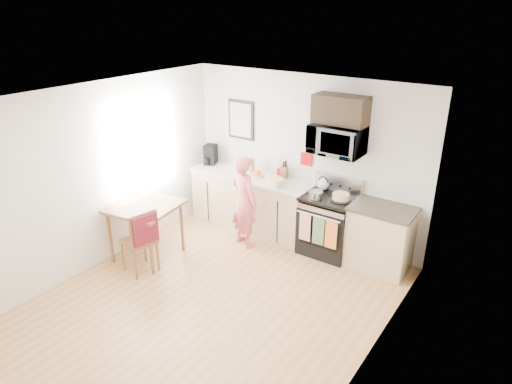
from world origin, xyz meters
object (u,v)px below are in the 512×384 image
Objects in this scene: range at (328,226)px; chair at (143,235)px; person at (244,201)px; cake at (341,197)px; microwave at (337,140)px; dining_table at (145,211)px.

chair is (-1.81, -2.02, 0.19)m from range.
cake is at bearing -141.90° from person.
dining_table is (-2.16, -1.75, -1.02)m from microwave.
dining_table is (-0.98, -1.12, 0.00)m from person.
chair is (0.35, -0.37, -0.11)m from dining_table.
person is at bearing 48.69° from dining_table.
cake is at bearing -11.38° from range.
range is at bearing 168.62° from cake.
chair is at bearing -135.24° from cake.
person is 1.62m from chair.
chair is (-0.63, -1.49, -0.11)m from person.
range is 1.29× the size of dining_table.
chair is at bearing 85.37° from person.
cake reaches higher than chair.
cake is at bearing -37.54° from microwave.
cake is (0.18, -0.04, 0.54)m from range.
range is 1.33m from person.
cake is (2.34, 1.60, 0.23)m from dining_table.
microwave is at bearing -133.49° from person.
microwave is 0.78× the size of chair.
chair is at bearing -130.50° from microwave.
range is 0.78× the size of person.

